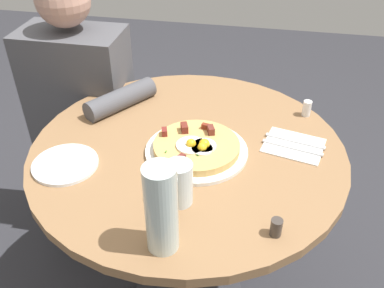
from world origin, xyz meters
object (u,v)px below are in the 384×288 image
water_glass (179,183)px  pepper_shaker (276,227)px  breakfast_pizza (197,146)px  knife (295,141)px  fork (292,148)px  bread_plate (65,164)px  salt_shaker (307,108)px  person_seated (87,130)px  pizza_plate (197,151)px  water_bottle (161,209)px  dining_table (188,190)px

water_glass → pepper_shaker: water_glass is taller
breakfast_pizza → knife: (-0.28, -0.11, -0.02)m
breakfast_pizza → fork: size_ratio=1.40×
bread_plate → salt_shaker: size_ratio=3.49×
water_glass → bread_plate: bearing=-12.5°
person_seated → breakfast_pizza: 0.69m
pizza_plate → breakfast_pizza: bearing=91.4°
knife → water_bottle: water_bottle is taller
salt_shaker → water_bottle: bearing=62.3°
bread_plate → knife: bearing=-159.6°
bread_plate → breakfast_pizza: bearing=-159.7°
knife → pepper_shaker: size_ratio=3.91×
dining_table → salt_shaker: (-0.35, -0.25, 0.20)m
knife → water_bottle: (0.29, 0.46, 0.11)m
salt_shaker → pizza_plate: bearing=40.5°
pizza_plate → bread_plate: pizza_plate is taller
water_bottle → salt_shaker: size_ratio=4.25×
salt_shaker → breakfast_pizza: bearing=40.7°
breakfast_pizza → fork: bearing=-165.4°
fork → salt_shaker: bearing=90.9°
knife → pepper_shaker: pepper_shaker is taller
bread_plate → water_bottle: size_ratio=0.82×
bread_plate → fork: 0.66m
bread_plate → salt_shaker: (-0.67, -0.40, 0.02)m
pizza_plate → pepper_shaker: bearing=131.0°
dining_table → person_seated: person_seated is taller
dining_table → knife: 0.37m
person_seated → pizza_plate: person_seated is taller
person_seated → pizza_plate: (-0.53, 0.36, 0.24)m
water_glass → water_bottle: 0.16m
dining_table → bread_plate: bearing=26.0°
knife → water_glass: size_ratio=1.51×
pizza_plate → pepper_shaker: pepper_shaker is taller
person_seated → fork: person_seated is taller
dining_table → water_bottle: (-0.02, 0.38, 0.29)m
pepper_shaker → person_seated: bearing=-39.6°
breakfast_pizza → pepper_shaker: bearing=131.1°
person_seated → pizza_plate: 0.68m
bread_plate → salt_shaker: salt_shaker is taller
dining_table → breakfast_pizza: bearing=140.7°
water_glass → pepper_shaker: bearing=164.8°
bread_plate → salt_shaker: bearing=-148.9°
water_bottle → breakfast_pizza: bearing=-91.6°
bread_plate → fork: bearing=-162.2°
pizza_plate → fork: (-0.28, -0.07, 0.00)m
dining_table → person_seated: (0.50, -0.34, -0.05)m
person_seated → breakfast_pizza: size_ratio=4.52×
water_glass → dining_table: bearing=-83.3°
fork → water_glass: water_glass is taller
bread_plate → knife: 0.68m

